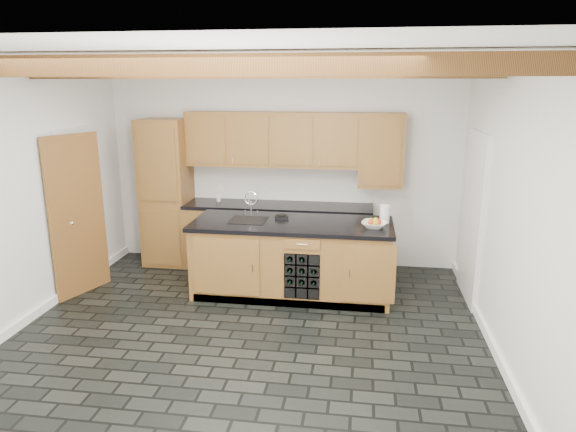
# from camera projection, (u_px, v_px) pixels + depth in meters

# --- Properties ---
(ground) EXTENTS (5.00, 5.00, 0.00)m
(ground) POSITION_uv_depth(u_px,v_px,m) (246.00, 340.00, 5.32)
(ground) COLOR black
(ground) RESTS_ON ground
(room_shell) EXTENTS (5.01, 5.00, 5.00)m
(room_shell) POSITION_uv_depth(u_px,v_px,m) (246.00, 185.00, 5.46)
(room_shell) COLOR white
(room_shell) RESTS_ON ground
(back_cabinetry) EXTENTS (3.65, 0.62, 2.20)m
(back_cabinetry) POSITION_uv_depth(u_px,v_px,m) (254.00, 200.00, 7.27)
(back_cabinetry) COLOR olive
(back_cabinetry) RESTS_ON ground
(island) EXTENTS (2.48, 0.96, 0.93)m
(island) POSITION_uv_depth(u_px,v_px,m) (292.00, 258.00, 6.39)
(island) COLOR olive
(island) RESTS_ON ground
(faucet) EXTENTS (0.45, 0.40, 0.34)m
(faucet) POSITION_uv_depth(u_px,v_px,m) (249.00, 217.00, 6.39)
(faucet) COLOR black
(faucet) RESTS_ON island
(kitchen_scale) EXTENTS (0.18, 0.12, 0.05)m
(kitchen_scale) POSITION_uv_depth(u_px,v_px,m) (282.00, 217.00, 6.45)
(kitchen_scale) COLOR black
(kitchen_scale) RESTS_ON island
(fruit_bowl) EXTENTS (0.34, 0.34, 0.07)m
(fruit_bowl) POSITION_uv_depth(u_px,v_px,m) (374.00, 225.00, 6.04)
(fruit_bowl) COLOR white
(fruit_bowl) RESTS_ON island
(fruit_cluster) EXTENTS (0.16, 0.17, 0.07)m
(fruit_cluster) POSITION_uv_depth(u_px,v_px,m) (374.00, 222.00, 6.03)
(fruit_cluster) COLOR red
(fruit_cluster) RESTS_ON fruit_bowl
(paper_towel) EXTENTS (0.12, 0.12, 0.22)m
(paper_towel) POSITION_uv_depth(u_px,v_px,m) (385.00, 214.00, 6.23)
(paper_towel) COLOR white
(paper_towel) RESTS_ON island
(mug) EXTENTS (0.12, 0.12, 0.08)m
(mug) POSITION_uv_depth(u_px,v_px,m) (219.00, 199.00, 7.35)
(mug) COLOR white
(mug) RESTS_ON back_cabinetry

